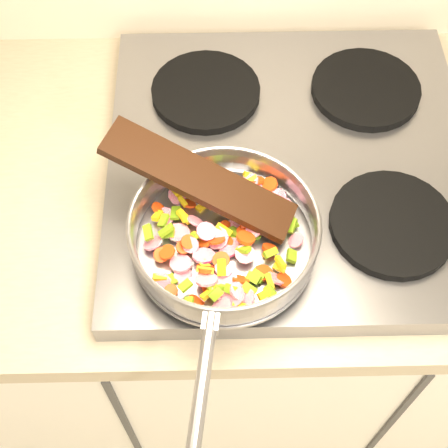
{
  "coord_description": "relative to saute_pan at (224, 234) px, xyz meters",
  "views": [
    {
      "loc": [
        -0.82,
        1.03,
        1.74
      ],
      "look_at": [
        -0.81,
        1.49,
        1.01
      ],
      "focal_mm": 50.0,
      "sensor_mm": 36.0,
      "label": 1
    }
  ],
  "objects": [
    {
      "name": "vegetable_heap",
      "position": [
        0.0,
        0.01,
        -0.01
      ],
      "size": [
        0.24,
        0.25,
        0.05
      ],
      "color": "yellow",
      "rests_on": "saute_pan"
    },
    {
      "name": "grate_fl",
      "position": [
        -0.02,
        0.04,
        -0.04
      ],
      "size": [
        0.19,
        0.19,
        0.02
      ],
      "primitive_type": "cylinder",
      "color": "black",
      "rests_on": "cooktop"
    },
    {
      "name": "saute_pan",
      "position": [
        0.0,
        0.0,
        0.0
      ],
      "size": [
        0.32,
        0.48,
        0.06
      ],
      "rotation": [
        0.0,
        0.0,
        -0.14
      ],
      "color": "#9E9EA5",
      "rests_on": "grate_fl"
    },
    {
      "name": "wooden_spatula",
      "position": [
        -0.03,
        0.07,
        0.03
      ],
      "size": [
        0.29,
        0.17,
        0.09
      ],
      "primitive_type": "cube",
      "rotation": [
        0.0,
        -0.28,
        2.74
      ],
      "color": "black",
      "rests_on": "saute_pan"
    },
    {
      "name": "grate_br",
      "position": [
        0.26,
        0.32,
        -0.04
      ],
      "size": [
        0.19,
        0.19,
        0.02
      ],
      "primitive_type": "cylinder",
      "color": "black",
      "rests_on": "cooktop"
    },
    {
      "name": "grate_fr",
      "position": [
        0.26,
        0.04,
        -0.04
      ],
      "size": [
        0.19,
        0.19,
        0.02
      ],
      "primitive_type": "cylinder",
      "color": "black",
      "rests_on": "cooktop"
    },
    {
      "name": "grate_bl",
      "position": [
        -0.02,
        0.32,
        -0.04
      ],
      "size": [
        0.19,
        0.19,
        0.02
      ],
      "primitive_type": "cylinder",
      "color": "black",
      "rests_on": "cooktop"
    },
    {
      "name": "cooktop",
      "position": [
        0.12,
        0.18,
        -0.07
      ],
      "size": [
        0.6,
        0.6,
        0.04
      ],
      "primitive_type": "cube",
      "color": "#939399",
      "rests_on": "counter_top"
    }
  ]
}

